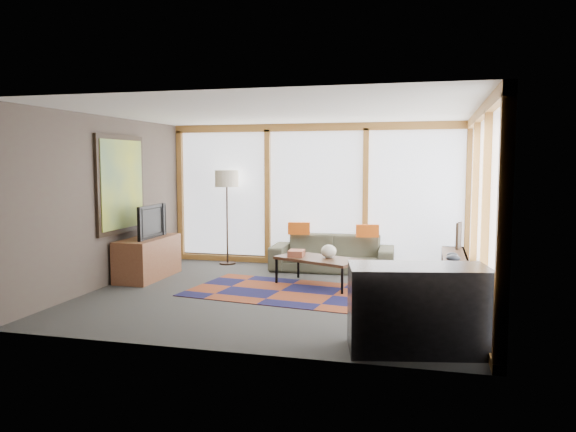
% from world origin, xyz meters
% --- Properties ---
extents(ground, '(5.50, 5.50, 0.00)m').
position_xyz_m(ground, '(0.00, 0.00, 0.00)').
color(ground, '#2A2A28').
rests_on(ground, ground).
extents(room_envelope, '(5.52, 5.02, 2.62)m').
position_xyz_m(room_envelope, '(0.49, 0.56, 1.54)').
color(room_envelope, '#4A3A35').
rests_on(room_envelope, ground).
extents(rug, '(2.82, 2.01, 0.01)m').
position_xyz_m(rug, '(-0.06, 0.19, 0.01)').
color(rug, maroon).
rests_on(rug, ground).
extents(sofa, '(2.15, 0.91, 0.62)m').
position_xyz_m(sofa, '(0.40, 1.95, 0.31)').
color(sofa, '#3A3B2D').
rests_on(sofa, ground).
extents(pillow_left, '(0.41, 0.19, 0.22)m').
position_xyz_m(pillow_left, '(-0.20, 1.97, 0.73)').
color(pillow_left, '#BD4C11').
rests_on(pillow_left, sofa).
extents(pillow_right, '(0.40, 0.19, 0.21)m').
position_xyz_m(pillow_right, '(1.02, 1.92, 0.73)').
color(pillow_right, '#BD4C11').
rests_on(pillow_right, sofa).
extents(floor_lamp, '(0.44, 0.44, 1.75)m').
position_xyz_m(floor_lamp, '(-1.61, 2.11, 0.88)').
color(floor_lamp, '#32241B').
rests_on(floor_lamp, ground).
extents(coffee_table, '(1.45, 1.12, 0.43)m').
position_xyz_m(coffee_table, '(0.41, 0.72, 0.22)').
color(coffee_table, black).
rests_on(coffee_table, ground).
extents(book_stack, '(0.25, 0.30, 0.10)m').
position_xyz_m(book_stack, '(0.04, 0.77, 0.48)').
color(book_stack, brown).
rests_on(book_stack, coffee_table).
extents(vase, '(0.28, 0.28, 0.21)m').
position_xyz_m(vase, '(0.55, 0.76, 0.54)').
color(vase, beige).
rests_on(vase, coffee_table).
extents(bookshelf, '(0.36, 1.97, 0.49)m').
position_xyz_m(bookshelf, '(2.43, 1.07, 0.25)').
color(bookshelf, black).
rests_on(bookshelf, ground).
extents(bowl_a, '(0.22, 0.22, 0.10)m').
position_xyz_m(bowl_a, '(2.38, 0.54, 0.54)').
color(bowl_a, black).
rests_on(bowl_a, bookshelf).
extents(bowl_b, '(0.16, 0.16, 0.08)m').
position_xyz_m(bowl_b, '(2.39, 0.90, 0.53)').
color(bowl_b, black).
rests_on(bowl_b, bookshelf).
extents(shelf_picture, '(0.11, 0.33, 0.43)m').
position_xyz_m(shelf_picture, '(2.51, 1.85, 0.71)').
color(shelf_picture, black).
rests_on(shelf_picture, bookshelf).
extents(tv_console, '(0.56, 1.34, 0.67)m').
position_xyz_m(tv_console, '(-2.42, 0.58, 0.33)').
color(tv_console, brown).
rests_on(tv_console, ground).
extents(television, '(0.15, 0.94, 0.54)m').
position_xyz_m(television, '(-2.42, 0.56, 0.94)').
color(television, black).
rests_on(television, tv_console).
extents(bar_counter, '(1.48, 0.91, 0.87)m').
position_xyz_m(bar_counter, '(1.96, -2.00, 0.43)').
color(bar_counter, black).
rests_on(bar_counter, ground).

